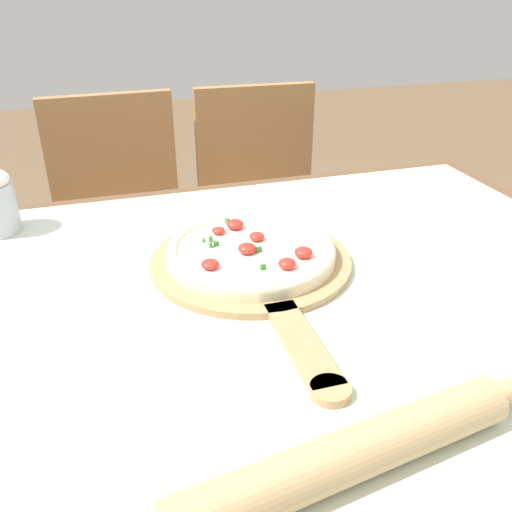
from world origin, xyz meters
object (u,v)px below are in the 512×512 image
Objects in this scene: pizza at (251,251)px; rolling_pin at (348,456)px; pizza_peel at (255,267)px; chair_left at (123,226)px; chair_right at (262,210)px.

rolling_pin is at bearing -93.97° from pizza.
pizza_peel is at bearing -90.13° from pizza.
chair_left reaches higher than rolling_pin.
pizza_peel is at bearing -79.75° from chair_left.
chair_left is 1.00× the size of chair_right.
pizza_peel is 0.03m from pizza.
chair_left is (-0.18, 0.80, -0.26)m from pizza_peel.
rolling_pin is at bearing -101.65° from chair_right.
pizza reaches higher than pizza_peel.
chair_right is at bearing -2.45° from chair_left.
rolling_pin is 1.25m from chair_left.
rolling_pin reaches higher than pizza_peel.
pizza is 0.32× the size of chair_left.
chair_left is at bearing 102.71° from pizza_peel.
pizza is 0.86m from chair_right.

